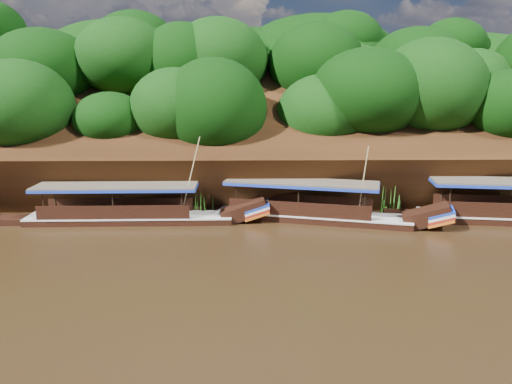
# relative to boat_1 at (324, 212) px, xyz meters

# --- Properties ---
(ground) EXTENTS (160.00, 160.00, 0.00)m
(ground) POSITION_rel_boat_1_xyz_m (-1.69, -7.39, -0.56)
(ground) COLOR black
(ground) RESTS_ON ground
(riverbank) EXTENTS (120.00, 30.06, 19.40)m
(riverbank) POSITION_rel_boat_1_xyz_m (-1.70, 15.34, 1.33)
(riverbank) COLOR black
(riverbank) RESTS_ON ground
(boat_1) EXTENTS (14.23, 5.76, 5.31)m
(boat_1) POSITION_rel_boat_1_xyz_m (0.00, 0.00, 0.00)
(boat_1) COLOR black
(boat_1) RESTS_ON ground
(boat_2) EXTENTS (14.84, 2.49, 5.68)m
(boat_2) POSITION_rel_boat_1_xyz_m (-11.24, 0.04, -0.03)
(boat_2) COLOR black
(boat_2) RESTS_ON ground
(reeds) EXTENTS (49.54, 2.56, 2.24)m
(reeds) POSITION_rel_boat_1_xyz_m (-5.20, 1.93, 0.35)
(reeds) COLOR #2D6E1B
(reeds) RESTS_ON ground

